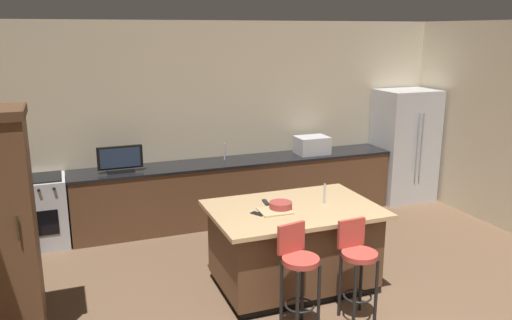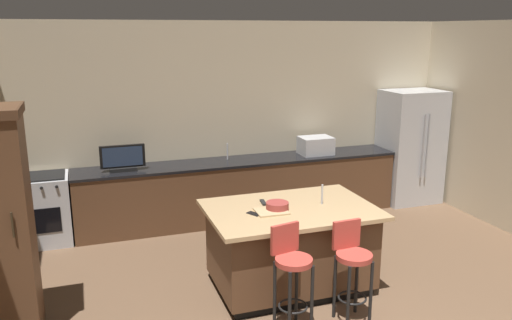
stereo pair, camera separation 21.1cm
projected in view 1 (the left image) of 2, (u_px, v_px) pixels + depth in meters
The scene contains 15 objects.
wall_back at pixel (234, 120), 7.67m from camera, with size 7.05×0.12×2.85m, color beige.
counter_back at pixel (239, 190), 7.54m from camera, with size 4.72×0.62×0.90m.
kitchen_island at pixel (293, 246), 5.54m from camera, with size 1.76×1.19×0.90m.
refrigerator at pixel (404, 145), 8.36m from camera, with size 0.90×0.73×1.80m.
range_oven at pixel (35, 212), 6.59m from camera, with size 0.79×0.63×0.92m.
microwave at pixel (312, 145), 7.80m from camera, with size 0.48×0.36×0.26m, color #B7BABF.
tv_monitor at pixel (120, 160), 6.77m from camera, with size 0.59×0.16×0.35m.
sink_faucet_back at pixel (225, 152), 7.43m from camera, with size 0.02×0.02×0.24m, color #B2B2B7.
sink_faucet_island at pixel (324, 194), 5.53m from camera, with size 0.02×0.02×0.22m, color #B2B2B7.
bar_stool_left at pixel (298, 269), 4.69m from camera, with size 0.35×0.36×1.01m.
bar_stool_right at pixel (357, 262), 4.89m from camera, with size 0.34×0.35×0.97m.
fruit_bowl at pixel (281, 206), 5.35m from camera, with size 0.24×0.24×0.08m, color #993833.
cell_phone at pixel (258, 214), 5.24m from camera, with size 0.07×0.15×0.01m, color black.
tv_remote at pixel (266, 202), 5.56m from camera, with size 0.04×0.17×0.02m, color black.
cutting_board at pixel (275, 211), 5.30m from camera, with size 0.32×0.27×0.02m, color tan.
Camera 1 is at (-2.39, -2.68, 2.72)m, focal length 36.22 mm.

